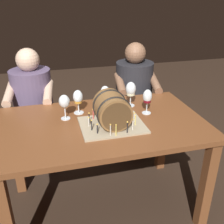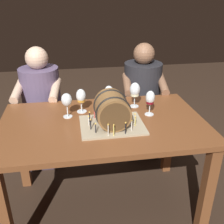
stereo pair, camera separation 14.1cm
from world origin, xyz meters
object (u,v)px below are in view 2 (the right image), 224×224
object	(u,v)px
dining_table	(103,136)
barrel_cake	(112,111)
person_seated_right	(141,106)
wine_glass_white	(135,91)
wine_glass_rose	(109,93)
wine_glass_red	(150,99)
wine_glass_amber	(81,97)
person_seated_left	(43,113)
wine_glass_empty	(67,100)

from	to	relation	value
dining_table	barrel_cake	xyz separation A→B (m)	(0.05, -0.06, 0.22)
barrel_cake	person_seated_right	xyz separation A→B (m)	(0.41, 0.75, -0.32)
dining_table	wine_glass_white	size ratio (longest dim) A/B	7.27
wine_glass_rose	wine_glass_red	size ratio (longest dim) A/B	0.94
wine_glass_amber	person_seated_left	bearing A→B (deg)	123.83
wine_glass_amber	wine_glass_empty	bearing A→B (deg)	-145.86
wine_glass_red	wine_glass_rose	bearing A→B (deg)	146.02
barrel_cake	person_seated_right	world-z (taller)	person_seated_right
wine_glass_rose	person_seated_right	xyz separation A→B (m)	(0.39, 0.45, -0.33)
dining_table	wine_glass_red	world-z (taller)	wine_glass_red
dining_table	person_seated_right	bearing A→B (deg)	55.84
wine_glass_red	person_seated_left	xyz separation A→B (m)	(-0.81, 0.63, -0.34)
barrel_cake	wine_glass_empty	size ratio (longest dim) A/B	2.35
wine_glass_rose	person_seated_left	world-z (taller)	person_seated_left
wine_glass_red	wine_glass_empty	size ratio (longest dim) A/B	1.03
dining_table	person_seated_right	xyz separation A→B (m)	(0.47, 0.69, -0.10)
person_seated_left	dining_table	bearing A→B (deg)	-55.79
wine_glass_red	person_seated_left	distance (m)	1.08
wine_glass_amber	person_seated_left	xyz separation A→B (m)	(-0.33, 0.50, -0.34)
wine_glass_red	wine_glass_amber	size ratio (longest dim) A/B	1.03
wine_glass_rose	person_seated_left	size ratio (longest dim) A/B	0.15
wine_glass_rose	wine_glass_empty	size ratio (longest dim) A/B	0.97
wine_glass_red	wine_glass_white	size ratio (longest dim) A/B	0.95
wine_glass_white	barrel_cake	bearing A→B (deg)	-127.93
wine_glass_red	wine_glass_amber	bearing A→B (deg)	165.01
dining_table	wine_glass_rose	xyz separation A→B (m)	(0.08, 0.24, 0.23)
barrel_cake	person_seated_right	size ratio (longest dim) A/B	0.37
wine_glass_rose	wine_glass_empty	xyz separation A→B (m)	(-0.31, -0.12, 0.01)
wine_glass_white	wine_glass_amber	distance (m)	0.40
barrel_cake	wine_glass_rose	distance (m)	0.30
barrel_cake	wine_glass_amber	xyz separation A→B (m)	(-0.18, 0.25, 0.01)
barrel_cake	dining_table	bearing A→B (deg)	128.45
barrel_cake	wine_glass_white	distance (m)	0.36
wine_glass_empty	wine_glass_rose	bearing A→B (deg)	21.16
wine_glass_white	wine_glass_empty	distance (m)	0.51
dining_table	wine_glass_red	distance (m)	0.42
wine_glass_red	wine_glass_empty	distance (m)	0.58
person_seated_right	barrel_cake	bearing A→B (deg)	-118.86
wine_glass_empty	person_seated_right	world-z (taller)	person_seated_right
wine_glass_amber	wine_glass_rose	bearing A→B (deg)	13.79
person_seated_right	wine_glass_empty	bearing A→B (deg)	-140.89
barrel_cake	wine_glass_rose	world-z (taller)	barrel_cake
dining_table	wine_glass_empty	size ratio (longest dim) A/B	7.90
dining_table	wine_glass_empty	distance (m)	0.35
wine_glass_rose	wine_glass_white	xyz separation A→B (m)	(0.19, -0.02, 0.01)
barrel_cake	wine_glass_empty	world-z (taller)	barrel_cake
dining_table	person_seated_left	bearing A→B (deg)	124.21
barrel_cake	wine_glass_amber	bearing A→B (deg)	126.07
wine_glass_red	person_seated_left	bearing A→B (deg)	142.26
wine_glass_empty	person_seated_left	size ratio (longest dim) A/B	0.16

